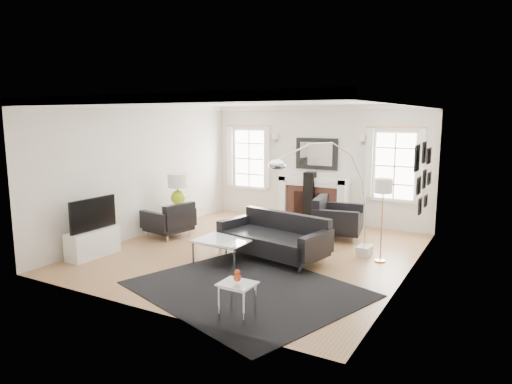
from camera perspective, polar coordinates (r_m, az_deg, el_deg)
The scene contains 25 objects.
floor at distance 8.69m, azimuth -0.02°, elevation -7.49°, with size 6.00×6.00×0.00m, color olive.
back_wall at distance 11.08m, azimuth 7.63°, elevation 3.48°, with size 5.50×0.04×2.80m, color silver.
front_wall at distance 5.99m, azimuth -14.25°, elevation -1.68°, with size 5.50×0.04×2.80m, color silver.
left_wall at distance 10.02m, azimuth -13.87°, elevation 2.68°, with size 0.04×6.00×2.80m, color silver.
right_wall at distance 7.45m, azimuth 18.74°, elevation 0.23°, with size 0.04×6.00×2.80m, color silver.
ceiling at distance 8.32m, azimuth -0.02°, elevation 11.30°, with size 5.50×6.00×0.02m, color white.
crown_molding at distance 8.32m, azimuth -0.02°, elevation 10.89°, with size 5.50×6.00×0.12m, color white.
fireplace at distance 11.01m, azimuth 7.13°, elevation -1.05°, with size 1.70×0.69×1.11m.
mantel_mirror at distance 11.02m, azimuth 7.57°, elevation 4.76°, with size 1.05×0.07×0.75m.
window_left at distance 11.84m, azimuth -0.82°, elevation 4.22°, with size 1.24×0.15×1.62m.
window_right at distance 10.49m, azimuth 16.97°, elevation 3.15°, with size 1.24×0.15×1.62m.
gallery_wall at distance 8.70m, azimuth 20.18°, elevation 2.29°, with size 0.04×1.73×1.29m.
tv_unit at distance 8.84m, azimuth -19.70°, elevation -5.55°, with size 0.35×1.00×1.09m.
area_rug at distance 6.90m, azimuth -1.16°, elevation -12.01°, with size 3.11×2.59×0.01m, color black.
sofa at distance 8.26m, azimuth 2.46°, elevation -5.84°, with size 2.12×1.28×0.65m.
armchair_left at distance 9.87m, azimuth -10.64°, elevation -3.56°, with size 0.94×1.02×0.61m.
armchair_right at distance 9.73m, azimuth 9.91°, elevation -3.39°, with size 1.11×1.20×0.71m.
coffee_table at distance 8.09m, azimuth -3.68°, elevation -5.98°, with size 0.93×0.93×0.41m.
side_table_left at distance 10.13m, azimuth -9.68°, elevation -2.20°, with size 0.57×0.57×0.62m.
nesting_table at distance 5.82m, azimuth -2.33°, elevation -12.32°, with size 0.44×0.37×0.48m.
gourd_lamp at distance 10.04m, azimuth -9.76°, elevation 0.62°, with size 0.43×0.43×0.69m.
orange_vase at distance 5.75m, azimuth -2.34°, elevation -10.47°, with size 0.10×0.10×0.16m.
arc_floor_lamp at distance 8.13m, azimuth 8.33°, elevation -0.29°, with size 1.53×1.42×2.16m.
stick_floor_lamp at distance 8.12m, azimuth 15.63°, elevation 0.20°, with size 0.30×0.30×1.47m.
speaker_tower at distance 10.88m, azimuth 6.71°, elevation -0.75°, with size 0.25×0.25×1.24m, color black.
Camera 1 is at (4.08, -7.24, 2.52)m, focal length 32.00 mm.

